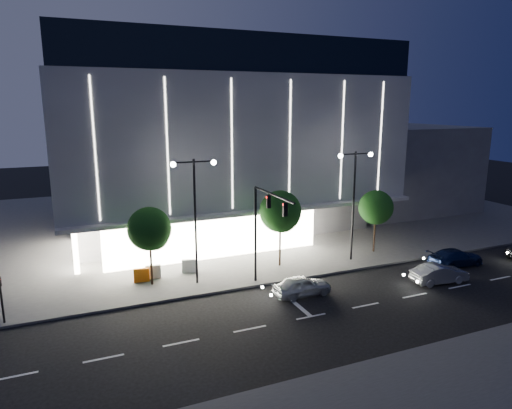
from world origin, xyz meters
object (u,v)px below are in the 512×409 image
Objects in this scene: street_lamp_west at (195,203)px; car_second at (439,274)px; ped_signal_far at (1,295)px; car_lead at (302,286)px; tree_left at (150,231)px; car_third at (455,257)px; street_lamp_east at (354,190)px; tree_mid at (280,214)px; barrier_b at (153,272)px; traffic_mast at (264,220)px; barrier_d at (189,266)px; tree_right at (376,209)px; barrier_a at (142,275)px.

car_second is (16.17, -6.36, -5.27)m from street_lamp_west.
car_lead is (18.00, -3.01, -1.21)m from ped_signal_far.
ped_signal_far is 0.75× the size of car_lead.
tree_left is 23.81m from car_third.
street_lamp_east is at bearing -3.65° from tree_left.
tree_mid is 5.59× the size of barrier_b.
traffic_mast is 1.77× the size of car_lead.
street_lamp_east is 2.17× the size of car_second.
traffic_mast is at bearing -37.06° from barrier_d.
street_lamp_east is (13.00, 0.00, 0.00)m from street_lamp_west.
barrier_b is at bearing 176.78° from tree_right.
barrier_a is at bearing 21.11° from ped_signal_far.
car_lead is 10.34m from car_second.
street_lamp_east is at bearing 0.76° from barrier_a.
street_lamp_east is 16.72m from barrier_b.
street_lamp_west reaches higher than barrier_a.
street_lamp_west is 1.91× the size of car_third.
tree_mid reaches higher than tree_left.
car_lead is at bearing -9.50° from ped_signal_far.
tree_mid is at bearing 0.00° from tree_left.
barrier_b is (9.29, 3.58, -1.24)m from ped_signal_far.
ped_signal_far is (-12.00, -1.50, -4.07)m from street_lamp_west.
traffic_mast reaches higher than ped_signal_far.
tree_mid is at bearing -12.34° from car_lead.
car_lead is at bearing 85.34° from car_second.
street_lamp_west is at bearing 74.16° from car_second.
car_second is 18.31m from barrier_d.
barrier_a is (8.40, 3.24, -1.24)m from ped_signal_far.
street_lamp_west is 6.31m from barrier_b.
barrier_b is 1.00× the size of barrier_d.
tree_right is 1.38× the size of car_lead.
street_lamp_east is at bearing 32.12° from car_second.
barrier_b is at bearing 76.03° from car_third.
street_lamp_west is 1.46× the size of tree_mid.
traffic_mast reaches higher than car_second.
street_lamp_east reaches higher than tree_left.
traffic_mast reaches higher than tree_mid.
tree_left is 20.79m from car_second.
ped_signal_far reaches higher than car_second.
ped_signal_far reaches higher than car_third.
traffic_mast reaches higher than tree_left.
ped_signal_far is 19.35m from tree_mid.
tree_left is at bearing -180.00° from tree_mid.
car_third is at bearing -11.65° from street_lamp_west.
tree_right is 1.33× the size of car_second.
ped_signal_far is 12.68m from barrier_d.
traffic_mast is 4.89m from street_lamp_west.
ped_signal_far is 28.61m from car_second.
tree_right is 1.17× the size of car_third.
barrier_d is at bearing 22.80° from tree_left.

